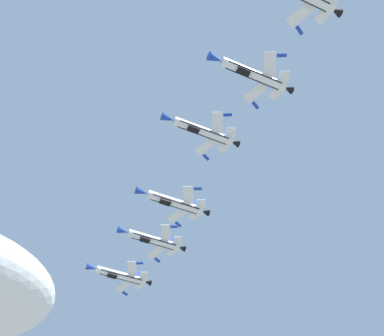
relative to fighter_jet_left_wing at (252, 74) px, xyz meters
name	(u,v)px	position (x,y,z in m)	size (l,w,h in m)	color
fighter_jet_left_wing	(252,74)	(0.00, 0.00, 0.00)	(15.95, 10.18, 4.69)	white
fighter_jet_right_wing	(202,131)	(-3.43, 15.73, 1.83)	(15.95, 10.18, 4.69)	white
fighter_jet_left_outer	(174,202)	(-4.05, 31.55, -2.63)	(15.95, 10.33, 4.44)	white
fighter_jet_right_outer	(153,240)	(-4.54, 46.23, -1.30)	(15.95, 10.09, 4.81)	white
fighter_jet_trail_slot	(120,275)	(-8.71, 59.92, -2.54)	(15.95, 10.13, 4.76)	white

